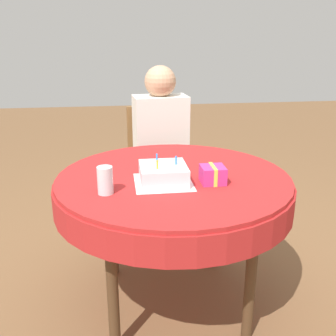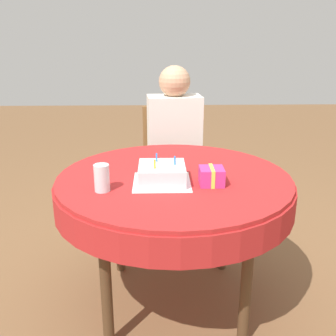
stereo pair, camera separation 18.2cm
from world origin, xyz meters
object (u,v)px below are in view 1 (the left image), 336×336
birthday_cake (163,174)px  gift_box (213,175)px  chair (159,164)px  person (161,136)px  drinking_glass (105,180)px

birthday_cake → gift_box: bearing=-7.6°
chair → birthday_cake: (-0.09, -1.02, 0.29)m
person → drinking_glass: 1.08m
birthday_cake → drinking_glass: birthday_cake is taller
person → gift_box: (0.12, -0.95, 0.06)m
drinking_glass → gift_box: (0.48, 0.06, -0.02)m
person → drinking_glass: bearing=-114.8°
gift_box → birthday_cake: bearing=172.4°
person → gift_box: size_ratio=10.22×
drinking_glass → birthday_cake: bearing=20.2°
person → drinking_glass: (-0.35, -1.02, 0.08)m
chair → gift_box: chair is taller
chair → person: 0.25m
birthday_cake → chair: bearing=85.0°
birthday_cake → drinking_glass: size_ratio=1.76×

